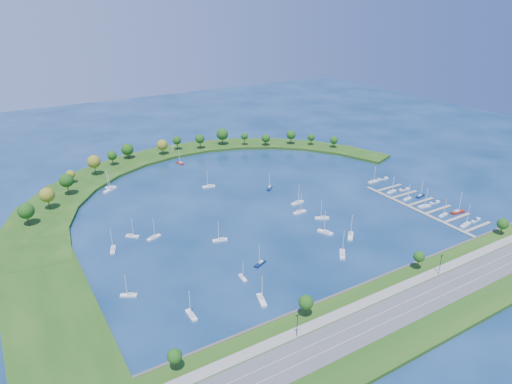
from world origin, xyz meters
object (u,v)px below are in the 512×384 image
moored_boat_9 (129,295)px  docked_boat_11 (383,179)px  moored_boat_13 (111,187)px  moored_boat_14 (325,232)px  moored_boat_15 (209,186)px  docked_boat_8 (392,191)px  docked_boat_3 (457,212)px  moored_boat_12 (270,188)px  moored_boat_19 (191,315)px  docked_boat_4 (424,206)px  moored_boat_17 (300,212)px  harbor_tower (173,149)px  docked_boat_0 (466,224)px  moored_boat_0 (220,239)px  moored_boat_6 (180,163)px  moored_boat_4 (322,217)px  moored_boat_16 (260,263)px  dock_system (424,207)px  docked_boat_5 (435,202)px  docked_boat_1 (476,220)px  moored_boat_2 (113,249)px  moored_boat_5 (297,202)px  docked_boat_6 (407,198)px  moored_boat_7 (154,237)px  docked_boat_2 (443,215)px  docked_boat_10 (373,181)px  moored_boat_8 (243,277)px  docked_boat_7 (420,196)px  moored_boat_10 (351,235)px  docked_boat_9 (404,189)px

moored_boat_9 → docked_boat_11: bearing=-137.8°
moored_boat_13 → moored_boat_14: bearing=144.1°
moored_boat_15 → docked_boat_8: size_ratio=1.09×
docked_boat_3 → moored_boat_12: bearing=137.6°
moored_boat_19 → docked_boat_4: 165.02m
moored_boat_17 → docked_boat_8: bearing=-5.8°
harbor_tower → docked_boat_0: docked_boat_0 is taller
docked_boat_0 → moored_boat_0: bearing=146.1°
docked_boat_4 → docked_boat_11: docked_boat_4 is taller
moored_boat_6 → moored_boat_15: bearing=164.2°
moored_boat_4 → docked_boat_8: bearing=-145.4°
moored_boat_16 → docked_boat_3: (130.21, -12.88, 0.08)m
moored_boat_4 → docked_boat_8: (63.40, 6.36, -0.01)m
dock_system → docked_boat_5: (10.69, 1.12, 0.21)m
moored_boat_12 → docked_boat_11: bearing=116.1°
docked_boat_1 → moored_boat_2: bearing=149.1°
moored_boat_0 → moored_boat_5: bearing=-150.2°
docked_boat_6 → moored_boat_7: bearing=158.9°
docked_boat_0 → docked_boat_1: docked_boat_0 is taller
moored_boat_5 → moored_boat_16: 73.53m
moored_boat_4 → moored_boat_14: moored_boat_14 is taller
moored_boat_17 → docked_boat_4: size_ratio=0.98×
moored_boat_6 → docked_boat_8: 157.68m
moored_boat_16 → docked_boat_0: (119.72, -25.89, 0.05)m
docked_boat_2 → docked_boat_10: 59.63m
moored_boat_14 → docked_boat_3: size_ratio=0.95×
moored_boat_5 → docked_boat_0: 96.60m
moored_boat_8 → moored_boat_16: size_ratio=0.85×
dock_system → docked_boat_2: 13.47m
moored_boat_13 → docked_boat_5: size_ratio=1.35×
moored_boat_2 → moored_boat_5: bearing=-71.9°
moored_boat_14 → docked_boat_8: size_ratio=1.13×
moored_boat_9 → docked_boat_7: bearing=-147.8°
moored_boat_0 → moored_boat_19: size_ratio=0.99×
moored_boat_14 → docked_boat_0: moored_boat_14 is taller
moored_boat_16 → moored_boat_6: bearing=-120.8°
moored_boat_17 → docked_boat_1: moored_boat_17 is taller
moored_boat_6 → moored_boat_10: 158.89m
moored_boat_7 → moored_boat_14: bearing=-47.4°
docked_boat_10 → moored_boat_7: bearing=-179.5°
moored_boat_4 → docked_boat_2: (63.41, -33.91, -0.04)m
moored_boat_12 → moored_boat_17: bearing=38.5°
docked_boat_0 → docked_boat_10: (2.41, 74.38, -0.03)m
moored_boat_7 → docked_boat_8: 156.26m
harbor_tower → moored_boat_4: 159.11m
moored_boat_5 → moored_boat_17: bearing=-126.9°
docked_boat_9 → moored_boat_17: bearing=-178.3°
moored_boat_4 → moored_boat_19: bearing=51.1°
moored_boat_8 → moored_boat_6: bearing=172.4°
docked_boat_2 → docked_boat_7: (10.49, 25.85, 0.01)m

